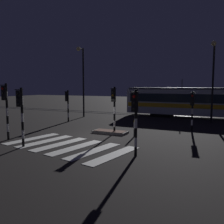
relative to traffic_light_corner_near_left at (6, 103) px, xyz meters
The scene contains 15 objects.
ground_plane 6.02m from the traffic_light_corner_near_left, 37.01° to the left, with size 120.00×120.00×0.00m, color black.
rail_near 16.70m from the traffic_light_corner_near_left, 74.47° to the left, with size 80.00×0.12×0.03m, color #59595E.
rail_far 18.07m from the traffic_light_corner_near_left, 75.70° to the left, with size 80.00×0.12×0.03m, color #59595E.
crosswalk_zebra 5.03m from the traffic_light_corner_near_left, ahead, with size 7.71×5.11×0.02m.
traffic_island 7.29m from the traffic_light_corner_near_left, 44.99° to the left, with size 2.52×1.05×0.18m.
traffic_light_corner_near_left is the anchor object (origin of this frame).
traffic_light_median_centre 7.10m from the traffic_light_corner_near_left, 42.34° to the left, with size 0.36×0.42×3.36m.
traffic_light_corner_far_right 13.11m from the traffic_light_corner_near_left, 39.52° to the left, with size 0.36×0.42×3.01m.
traffic_light_kerb_mid_left 2.48m from the traffic_light_corner_near_left, 22.61° to the right, with size 0.36×0.42×3.33m.
traffic_light_corner_far_left 8.17m from the traffic_light_corner_near_left, 98.63° to the left, with size 0.36×0.42×3.03m.
traffic_light_corner_near_right 8.63m from the traffic_light_corner_near_left, ahead, with size 0.36×0.42×3.25m.
street_lamp_trackside_right 17.42m from the traffic_light_corner_near_left, 49.78° to the left, with size 0.44×1.21×7.33m.
street_lamp_trackside_left 12.28m from the traffic_light_corner_near_left, 99.57° to the left, with size 0.44×1.21×7.55m.
tram 19.63m from the traffic_light_corner_near_left, 57.99° to the left, with size 17.28×2.58×4.15m.
bollard_island_edge 8.46m from the traffic_light_corner_near_left, 33.00° to the left, with size 0.12×0.12×1.11m.
Camera 1 is at (8.23, -14.02, 3.40)m, focal length 38.87 mm.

